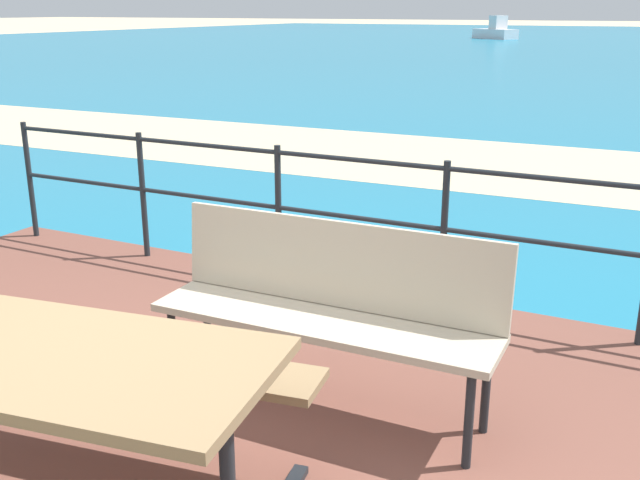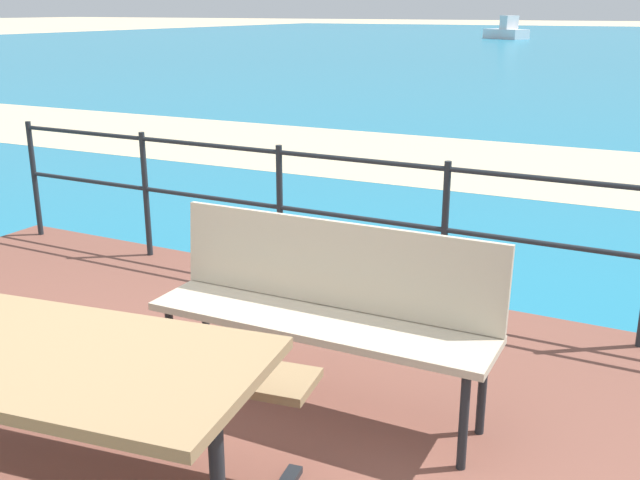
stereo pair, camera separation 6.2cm
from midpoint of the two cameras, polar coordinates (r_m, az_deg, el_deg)
The scene contains 5 objects.
beach_strip at distance 9.57m, azimuth 14.70°, elevation 5.54°, with size 54.00×3.29×0.01m, color beige.
picnic_table at distance 2.78m, azimuth -23.82°, elevation -10.46°, with size 2.07×1.63×0.77m.
park_bench at distance 3.44m, azimuth 0.21°, elevation -4.54°, with size 1.65×0.44×0.89m.
railing_fence at distance 4.80m, azimuth 2.51°, elevation 2.60°, with size 5.94×0.04×0.96m.
boat_mid at distance 49.99m, azimuth 13.32°, elevation 15.40°, with size 3.33×2.59×1.42m.
Camera 1 is at (1.85, -1.84, 1.90)m, focal length 41.40 mm.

